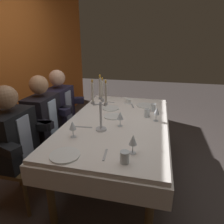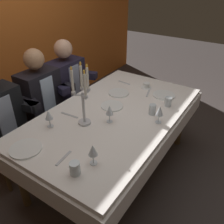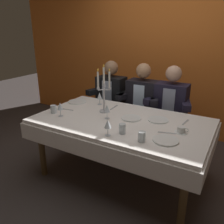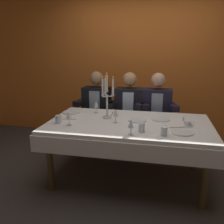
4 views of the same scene
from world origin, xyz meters
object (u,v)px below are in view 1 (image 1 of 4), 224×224
object	(u,v)px
dinner_plate_2	(113,116)
seated_diner_0	(13,138)
wine_glass_1	(120,116)
coffee_cup_0	(128,101)
wine_glass_3	(157,111)
candelabra	(101,107)
water_tumbler_1	(153,108)
water_tumbler_2	(147,113)
seated_diner_2	(59,107)
water_tumbler_0	(125,157)
dinner_plate_0	(65,155)
seated_diner_1	(43,118)
wine_glass_2	(73,126)
dining_table	(118,130)
dinner_plate_1	(111,108)
dinner_plate_3	(145,105)
wine_glass_0	(133,141)

from	to	relation	value
dinner_plate_2	seated_diner_0	size ratio (longest dim) A/B	0.18
wine_glass_1	coffee_cup_0	distance (m)	0.82
wine_glass_1	wine_glass_3	world-z (taller)	same
candelabra	water_tumbler_1	size ratio (longest dim) A/B	5.97
water_tumbler_2	seated_diner_2	world-z (taller)	seated_diner_2
wine_glass_3	water_tumbler_0	xyz separation A→B (m)	(-0.87, 0.21, -0.07)
dinner_plate_0	seated_diner_1	bearing A→B (deg)	41.94
water_tumbler_2	seated_diner_0	distance (m)	1.45
dinner_plate_2	seated_diner_2	distance (m)	0.84
coffee_cup_0	dinner_plate_0	bearing A→B (deg)	169.37
dinner_plate_0	wine_glass_2	world-z (taller)	wine_glass_2
dinner_plate_0	wine_glass_3	distance (m)	1.13
wine_glass_2	seated_diner_1	size ratio (longest dim) A/B	0.13
wine_glass_3	dinner_plate_0	bearing A→B (deg)	142.47
candelabra	wine_glass_2	xyz separation A→B (m)	(-0.20, 0.22, -0.14)
water_tumbler_2	seated_diner_1	bearing A→B (deg)	103.92
water_tumbler_0	seated_diner_2	size ratio (longest dim) A/B	0.08
dining_table	wine_glass_1	size ratio (longest dim) A/B	11.83
dinner_plate_2	seated_diner_1	world-z (taller)	seated_diner_1
wine_glass_3	dinner_plate_1	bearing A→B (deg)	64.40
dinner_plate_1	wine_glass_2	xyz separation A→B (m)	(-0.86, 0.16, 0.11)
water_tumbler_1	seated_diner_1	distance (m)	1.37
water_tumbler_0	seated_diner_2	xyz separation A→B (m)	(1.10, 1.10, -0.05)
dinner_plate_3	wine_glass_3	distance (m)	0.55
water_tumbler_2	seated_diner_0	world-z (taller)	seated_diner_0
candelabra	seated_diner_1	distance (m)	0.83
wine_glass_0	seated_diner_2	world-z (taller)	seated_diner_2
water_tumbler_2	wine_glass_2	bearing A→B (deg)	136.11
dinner_plate_3	seated_diner_0	xyz separation A→B (m)	(-1.23, 1.15, -0.01)
dinner_plate_2	seated_diner_2	world-z (taller)	seated_diner_2
seated_diner_0	seated_diner_1	xyz separation A→B (m)	(0.52, 0.00, 0.00)
water_tumbler_2	seated_diner_1	size ratio (longest dim) A/B	0.08
dinner_plate_0	water_tumbler_2	xyz separation A→B (m)	(0.99, -0.58, 0.04)
dining_table	water_tumbler_1	world-z (taller)	water_tumbler_1
seated_diner_0	wine_glass_1	bearing A→B (deg)	-62.70
dinner_plate_1	dinner_plate_2	size ratio (longest dim) A/B	1.01
candelabra	wine_glass_1	distance (m)	0.26
water_tumbler_2	coffee_cup_0	size ratio (longest dim) A/B	0.75
water_tumbler_0	seated_diner_1	world-z (taller)	seated_diner_1
dinner_plate_1	coffee_cup_0	bearing A→B (deg)	-32.23
water_tumbler_0	coffee_cup_0	world-z (taller)	water_tumbler_0
wine_glass_2	seated_diner_0	distance (m)	0.59
wine_glass_0	seated_diner_0	world-z (taller)	seated_diner_0
candelabra	dinner_plate_3	bearing A→B (deg)	-23.11
wine_glass_1	water_tumbler_0	xyz separation A→B (m)	(-0.64, -0.16, -0.07)
water_tumbler_1	water_tumbler_0	bearing A→B (deg)	172.19
wine_glass_1	water_tumbler_0	world-z (taller)	wine_glass_1
seated_diner_1	dinner_plate_3	bearing A→B (deg)	-58.25
dinner_plate_3	wine_glass_2	world-z (taller)	wine_glass_2
dinner_plate_0	dinner_plate_2	bearing A→B (deg)	-11.69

